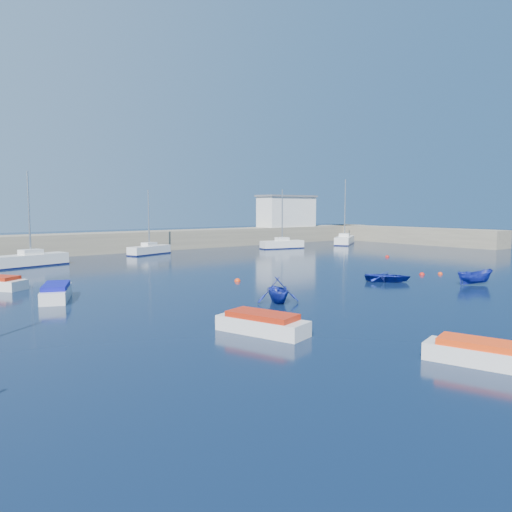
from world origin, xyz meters
TOP-DOWN VIEW (x-y plane):
  - ground at (0.00, 0.00)m, footprint 220.00×220.00m
  - back_wall at (0.00, 46.00)m, footprint 96.00×4.50m
  - right_arm at (44.00, 32.00)m, footprint 4.50×32.00m
  - harbor_office at (30.00, 46.00)m, footprint 10.00×4.00m
  - sailboat_5 at (-13.50, 36.06)m, footprint 7.39×3.65m
  - sailboat_6 at (1.52, 40.17)m, footprint 6.27×3.62m
  - sailboat_7 at (20.46, 36.49)m, footprint 6.54×3.14m
  - sailboat_8 at (33.95, 36.58)m, footprint 7.76×6.19m
  - motorboat_0 at (-12.51, 1.16)m, footprint 2.70×4.66m
  - motorboat_1 at (-17.31, 15.83)m, footprint 3.10×4.52m
  - motorboat_3 at (-9.13, -7.53)m, footprint 2.40×4.15m
  - dinghy_center at (5.65, 7.49)m, footprint 4.11×4.35m
  - dinghy_left at (-6.95, 6.36)m, footprint 3.69×3.86m
  - dinghy_right at (9.45, 2.31)m, footprint 3.15×2.27m
  - buoy_0 at (-9.66, 2.77)m, footprint 0.49×0.49m
  - buoy_1 at (11.20, 7.96)m, footprint 0.47×0.47m
  - buoy_2 at (12.83, 7.20)m, footprint 0.41×0.41m
  - buoy_3 at (-3.57, 15.02)m, footprint 0.50×0.50m
  - buoy_4 at (21.83, 19.42)m, footprint 0.47×0.47m

SIDE VIEW (x-z plane):
  - ground at x=0.00m, z-range 0.00..0.00m
  - buoy_0 at x=-9.66m, z-range -0.24..0.24m
  - buoy_1 at x=11.20m, z-range -0.23..0.23m
  - buoy_2 at x=12.83m, z-range -0.21..0.21m
  - buoy_3 at x=-3.57m, z-range -0.25..0.25m
  - buoy_4 at x=21.83m, z-range -0.24..0.24m
  - dinghy_center at x=5.65m, z-range 0.00..0.73m
  - motorboat_3 at x=-9.13m, z-range -0.03..0.89m
  - motorboat_0 at x=-12.51m, z-range -0.03..0.96m
  - motorboat_1 at x=-17.31m, z-range -0.03..1.02m
  - dinghy_right at x=9.45m, z-range 0.00..1.14m
  - sailboat_6 at x=1.52m, z-range -3.42..4.62m
  - sailboat_7 at x=20.46m, z-range -3.56..4.82m
  - sailboat_5 at x=-13.50m, z-range -4.03..5.37m
  - sailboat_8 at x=33.95m, z-range -4.45..5.82m
  - dinghy_left at x=-6.95m, z-range 0.00..1.58m
  - back_wall at x=0.00m, z-range 0.00..2.60m
  - right_arm at x=44.00m, z-range 0.00..2.60m
  - harbor_office at x=30.00m, z-range 2.60..7.60m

